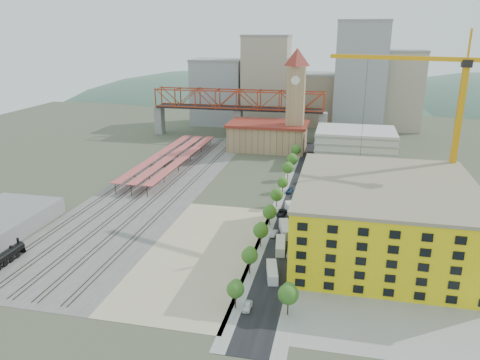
% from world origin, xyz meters
% --- Properties ---
extents(ground, '(400.00, 400.00, 0.00)m').
position_xyz_m(ground, '(0.00, 0.00, 0.00)').
color(ground, '#474C38').
rests_on(ground, ground).
extents(ballast_strip, '(36.00, 165.00, 0.06)m').
position_xyz_m(ballast_strip, '(-36.00, 17.50, 0.03)').
color(ballast_strip, '#605E59').
rests_on(ballast_strip, ground).
extents(dirt_lot, '(28.00, 67.00, 0.06)m').
position_xyz_m(dirt_lot, '(-4.00, -31.50, 0.03)').
color(dirt_lot, tan).
rests_on(dirt_lot, ground).
extents(street_asphalt, '(12.00, 170.00, 0.06)m').
position_xyz_m(street_asphalt, '(16.00, 15.00, 0.03)').
color(street_asphalt, black).
rests_on(street_asphalt, ground).
extents(sidewalk_west, '(3.00, 170.00, 0.04)m').
position_xyz_m(sidewalk_west, '(10.50, 15.00, 0.02)').
color(sidewalk_west, gray).
rests_on(sidewalk_west, ground).
extents(sidewalk_east, '(3.00, 170.00, 0.04)m').
position_xyz_m(sidewalk_east, '(21.50, 15.00, 0.02)').
color(sidewalk_east, gray).
rests_on(sidewalk_east, ground).
extents(construction_pad, '(50.00, 90.00, 0.06)m').
position_xyz_m(construction_pad, '(45.00, -20.00, 0.03)').
color(construction_pad, gray).
rests_on(construction_pad, ground).
extents(rail_tracks, '(26.56, 160.00, 0.18)m').
position_xyz_m(rail_tracks, '(-37.80, 17.50, 0.15)').
color(rail_tracks, '#382B23').
rests_on(rail_tracks, ground).
extents(platform_canopies, '(16.00, 80.00, 4.12)m').
position_xyz_m(platform_canopies, '(-41.00, 45.00, 3.99)').
color(platform_canopies, '#D65752').
rests_on(platform_canopies, ground).
extents(station_hall, '(38.00, 24.00, 13.10)m').
position_xyz_m(station_hall, '(-5.00, 82.00, 6.67)').
color(station_hall, tan).
rests_on(station_hall, ground).
extents(clock_tower, '(12.00, 12.00, 52.00)m').
position_xyz_m(clock_tower, '(8.00, 79.99, 28.70)').
color(clock_tower, tan).
rests_on(clock_tower, ground).
extents(parking_garage, '(34.00, 26.00, 14.00)m').
position_xyz_m(parking_garage, '(36.00, 70.00, 7.00)').
color(parking_garage, silver).
rests_on(parking_garage, ground).
extents(truss_bridge, '(94.00, 9.60, 25.60)m').
position_xyz_m(truss_bridge, '(-25.00, 105.00, 18.86)').
color(truss_bridge, gray).
rests_on(truss_bridge, ground).
extents(construction_building, '(44.60, 50.60, 18.80)m').
position_xyz_m(construction_building, '(42.00, -20.00, 9.41)').
color(construction_building, '#FFF215').
rests_on(construction_building, ground).
extents(warehouse, '(22.00, 32.00, 5.00)m').
position_xyz_m(warehouse, '(-66.00, -30.00, 2.50)').
color(warehouse, gray).
rests_on(warehouse, ground).
extents(street_trees, '(15.40, 124.40, 8.00)m').
position_xyz_m(street_trees, '(16.00, 5.00, 0.00)').
color(street_trees, '#2D7021').
rests_on(street_trees, ground).
extents(skyline, '(133.00, 46.00, 60.00)m').
position_xyz_m(skyline, '(7.47, 142.31, 22.81)').
color(skyline, '#9EA0A3').
rests_on(skyline, ground).
extents(distant_hills, '(647.00, 264.00, 227.00)m').
position_xyz_m(distant_hills, '(45.28, 260.00, -79.54)').
color(distant_hills, '#4C6B59').
rests_on(distant_hills, ground).
extents(tower_crane, '(50.91, 16.87, 56.14)m').
position_xyz_m(tower_crane, '(58.77, 5.16, 34.65)').
color(tower_crane, orange).
rests_on(tower_crane, ground).
extents(site_trailer_a, '(4.15, 9.28, 2.46)m').
position_xyz_m(site_trailer_a, '(16.00, -40.32, 1.23)').
color(site_trailer_a, silver).
rests_on(site_trailer_a, ground).
extents(site_trailer_b, '(3.52, 9.49, 2.54)m').
position_xyz_m(site_trailer_b, '(16.00, -25.89, 1.27)').
color(site_trailer_b, silver).
rests_on(site_trailer_b, ground).
extents(site_trailer_c, '(5.11, 10.49, 2.78)m').
position_xyz_m(site_trailer_c, '(16.00, -15.27, 1.39)').
color(site_trailer_c, silver).
rests_on(site_trailer_c, ground).
extents(site_trailer_d, '(5.55, 9.70, 2.58)m').
position_xyz_m(site_trailer_d, '(16.00, 0.86, 1.29)').
color(site_trailer_d, silver).
rests_on(site_trailer_d, ground).
extents(car_0, '(1.77, 4.21, 1.42)m').
position_xyz_m(car_0, '(13.00, -54.92, 0.71)').
color(car_0, white).
rests_on(car_0, ground).
extents(car_1, '(2.08, 4.52, 1.44)m').
position_xyz_m(car_1, '(13.00, -17.45, 0.72)').
color(car_1, '#9B9BA0').
rests_on(car_1, ground).
extents(car_2, '(2.93, 5.58, 1.50)m').
position_xyz_m(car_2, '(13.00, -1.59, 0.75)').
color(car_2, black).
rests_on(car_2, ground).
extents(car_3, '(2.55, 5.14, 1.44)m').
position_xyz_m(car_3, '(13.00, 20.20, 0.72)').
color(car_3, navy).
rests_on(car_3, ground).
extents(car_4, '(1.90, 4.31, 1.44)m').
position_xyz_m(car_4, '(19.00, -28.83, 0.72)').
color(car_4, '#BDBDBD').
rests_on(car_4, ground).
extents(car_5, '(1.81, 4.77, 1.55)m').
position_xyz_m(car_5, '(19.00, -28.60, 0.78)').
color(car_5, gray).
rests_on(car_5, ground).
extents(car_6, '(2.96, 5.85, 1.59)m').
position_xyz_m(car_6, '(19.00, 3.61, 0.79)').
color(car_6, black).
rests_on(car_6, ground).
extents(car_7, '(2.67, 5.43, 1.52)m').
position_xyz_m(car_7, '(19.00, 40.39, 0.76)').
color(car_7, navy).
rests_on(car_7, ground).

